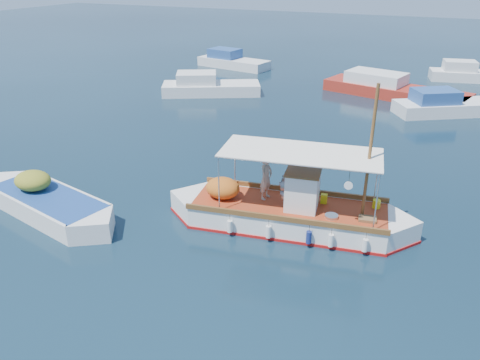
% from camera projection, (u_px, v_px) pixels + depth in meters
% --- Properties ---
extents(ground, '(160.00, 160.00, 0.00)m').
position_uv_depth(ground, '(263.00, 230.00, 16.98)').
color(ground, black).
rests_on(ground, ground).
extents(fishing_caique, '(9.12, 3.47, 5.63)m').
position_uv_depth(fishing_caique, '(287.00, 213.00, 17.05)').
color(fishing_caique, white).
rests_on(fishing_caique, ground).
extents(dinghy, '(6.99, 3.10, 1.75)m').
position_uv_depth(dinghy, '(48.00, 204.00, 17.96)').
color(dinghy, white).
rests_on(dinghy, ground).
extents(bg_boat_nw, '(7.35, 5.33, 1.80)m').
position_uv_depth(bg_boat_nw, '(208.00, 87.00, 34.26)').
color(bg_boat_nw, silver).
rests_on(bg_boat_nw, ground).
extents(bg_boat_n, '(10.51, 5.30, 1.80)m').
position_uv_depth(bg_boat_n, '(391.00, 90.00, 33.68)').
color(bg_boat_n, maroon).
rests_on(bg_boat_n, ground).
extents(bg_boat_ne, '(6.80, 5.35, 1.80)m').
position_uv_depth(bg_boat_ne, '(445.00, 106.00, 29.73)').
color(bg_boat_ne, silver).
rests_on(bg_boat_ne, ground).
extents(bg_boat_far_w, '(7.04, 3.49, 1.80)m').
position_uv_depth(bg_boat_far_w, '(232.00, 62.00, 43.10)').
color(bg_boat_far_w, silver).
rests_on(bg_boat_far_w, ground).
extents(bg_boat_far_n, '(6.45, 3.19, 1.80)m').
position_uv_depth(bg_boat_far_n, '(468.00, 75.00, 38.14)').
color(bg_boat_far_n, silver).
rests_on(bg_boat_far_n, ground).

